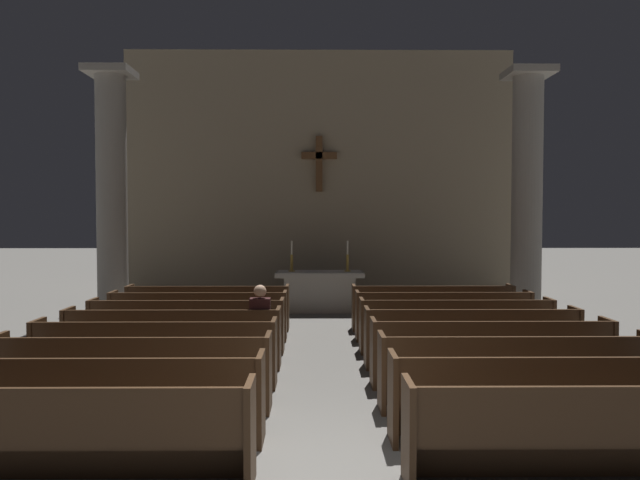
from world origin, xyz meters
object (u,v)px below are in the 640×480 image
(pew_left_row_6, at_px, (187,326))
(column_left_second, at_px, (112,198))
(pew_right_row_4, at_px, (491,352))
(pew_right_row_7, at_px, (443,315))
(pew_right_row_5, at_px, (472,337))
(pew_right_row_1, at_px, (596,433))
(altar, at_px, (320,290))
(pew_right_row_6, at_px, (456,325))
(pew_right_row_8, at_px, (432,307))
(pew_right_row_3, at_px, (516,372))
(column_right_second, at_px, (527,199))
(candlestick_right, at_px, (347,261))
(candlestick_left, at_px, (292,261))
(pew_left_row_5, at_px, (173,338))
(pew_left_row_8, at_px, (208,308))
(pew_left_row_2, at_px, (103,399))
(pew_left_row_3, at_px, (133,373))
(lone_worshipper, at_px, (261,324))
(pew_left_row_1, at_px, (61,435))
(pew_left_row_4, at_px, (156,353))
(pew_left_row_7, at_px, (199,316))

(pew_left_row_6, bearing_deg, column_left_second, 125.17)
(pew_right_row_4, height_order, pew_right_row_7, same)
(pew_right_row_5, distance_m, column_left_second, 8.77)
(pew_right_row_1, distance_m, altar, 10.12)
(pew_right_row_6, xyz_separation_m, pew_right_row_8, (0.00, 2.10, 0.00))
(pew_left_row_6, xyz_separation_m, pew_right_row_3, (4.70, -3.16, 0.00))
(pew_left_row_6, height_order, pew_right_row_5, same)
(column_right_second, height_order, candlestick_right, column_right_second)
(candlestick_left, bearing_deg, column_left_second, -164.83)
(pew_left_row_5, distance_m, pew_right_row_7, 5.15)
(pew_left_row_8, bearing_deg, altar, 46.51)
(pew_left_row_2, bearing_deg, candlestick_left, 79.36)
(pew_left_row_8, height_order, candlestick_right, candlestick_right)
(pew_left_row_3, height_order, lone_worshipper, lone_worshipper)
(pew_left_row_1, distance_m, pew_left_row_4, 3.16)
(pew_right_row_4, bearing_deg, pew_left_row_7, 146.13)
(pew_left_row_7, bearing_deg, column_left_second, 135.31)
(pew_left_row_1, bearing_deg, candlestick_left, 80.48)
(pew_left_row_4, bearing_deg, pew_left_row_5, 90.00)
(pew_left_row_6, xyz_separation_m, altar, (2.35, 4.58, 0.06))
(column_right_second, xyz_separation_m, candlestick_right, (-4.10, 1.11, -1.54))
(pew_left_row_6, distance_m, pew_left_row_8, 2.10)
(pew_left_row_6, bearing_deg, candlestick_right, 56.34)
(pew_left_row_4, xyz_separation_m, pew_right_row_8, (4.70, 4.21, 0.00))
(column_left_second, bearing_deg, altar, 13.04)
(lone_worshipper, bearing_deg, pew_right_row_1, -51.88)
(pew_left_row_5, height_order, pew_right_row_8, same)
(pew_left_row_8, relative_size, pew_right_row_4, 1.00)
(pew_left_row_2, relative_size, pew_left_row_7, 1.00)
(pew_left_row_1, height_order, pew_left_row_2, same)
(pew_right_row_6, relative_size, lone_worshipper, 2.55)
(pew_left_row_8, distance_m, pew_right_row_3, 7.06)
(pew_right_row_4, xyz_separation_m, candlestick_left, (-3.05, 6.69, 0.78))
(pew_right_row_6, bearing_deg, pew_right_row_3, -90.00)
(pew_left_row_3, xyz_separation_m, pew_left_row_8, (0.00, 5.26, 0.00))
(pew_right_row_7, distance_m, column_right_second, 4.15)
(pew_right_row_8, xyz_separation_m, candlestick_right, (-1.65, 2.48, 0.78))
(pew_left_row_5, relative_size, pew_left_row_8, 1.00)
(pew_left_row_2, relative_size, pew_right_row_8, 1.00)
(pew_right_row_5, bearing_deg, pew_right_row_4, -90.00)
(candlestick_left, bearing_deg, lone_worshipper, -92.88)
(pew_right_row_4, bearing_deg, column_right_second, 66.31)
(pew_left_row_7, relative_size, pew_right_row_3, 1.00)
(pew_right_row_3, relative_size, pew_right_row_4, 1.00)
(pew_left_row_8, relative_size, pew_right_row_5, 1.00)
(candlestick_right, bearing_deg, pew_left_row_7, -130.83)
(pew_right_row_3, height_order, candlestick_right, candlestick_right)
(pew_right_row_3, distance_m, pew_right_row_7, 4.21)
(pew_left_row_8, height_order, pew_right_row_8, same)
(pew_right_row_4, distance_m, pew_right_row_8, 4.21)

